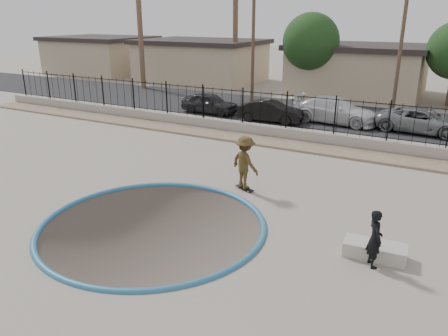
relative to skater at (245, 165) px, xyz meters
name	(u,v)px	position (x,y,z in m)	size (l,w,h in m)	color
ground	(295,151)	(-1.19, 9.00, -2.08)	(120.00, 120.00, 2.20)	gray
bowl_pit	(153,226)	(-1.19, -4.00, -0.98)	(6.84, 6.84, 1.80)	#4B4039
coping_ring	(153,226)	(-1.19, -4.00, -0.98)	(7.04, 7.04, 0.20)	#2A6489
rock_strip	(277,143)	(-1.19, 6.20, -0.92)	(42.00, 1.60, 0.11)	tan
retaining_wall	(285,133)	(-1.19, 7.30, -0.68)	(42.00, 0.45, 0.60)	gray
fence	(287,111)	(-1.19, 7.30, 0.52)	(40.00, 0.04, 1.80)	black
street	(322,114)	(-1.19, 14.00, -0.96)	(90.00, 8.00, 0.04)	black
house_west_far	(101,54)	(-29.19, 23.50, 1.00)	(10.60, 8.60, 3.90)	tan
house_west	(201,60)	(-16.19, 23.50, 1.00)	(11.60, 8.60, 3.90)	tan
house_center	(358,69)	(-1.19, 23.50, 1.00)	(10.60, 8.60, 3.90)	tan
palm_mid	(236,8)	(-11.19, 21.00, 5.71)	(2.30, 2.30, 9.30)	brown
utility_pole_left	(253,36)	(-7.19, 16.00, 3.73)	(1.70, 0.24, 9.00)	#473323
utility_pole_mid	(402,35)	(2.81, 16.00, 3.98)	(1.70, 0.24, 9.50)	#473323
street_tree_left	(311,42)	(-4.19, 20.00, 3.21)	(4.32, 4.32, 6.36)	#473323
skater	(245,165)	(0.00, 0.00, 0.00)	(1.26, 0.72, 1.95)	brown
skateboard	(245,188)	(0.00, 0.00, -0.92)	(0.85, 0.50, 0.07)	black
videographer	(375,239)	(5.18, -3.09, -0.20)	(0.57, 0.37, 1.56)	black
concrete_ledge	(375,250)	(5.15, -2.63, -0.78)	(1.60, 0.70, 0.40)	#ADA899
car_a	(210,103)	(-7.82, 10.82, -0.28)	(1.55, 3.85, 1.31)	black
car_b	(270,111)	(-3.36, 10.40, -0.30)	(1.36, 3.90, 1.29)	black
car_c	(335,110)	(0.11, 12.00, -0.19)	(2.09, 5.15, 1.49)	silver
car_d	(423,121)	(4.93, 12.00, -0.28)	(2.20, 4.78, 1.33)	gray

